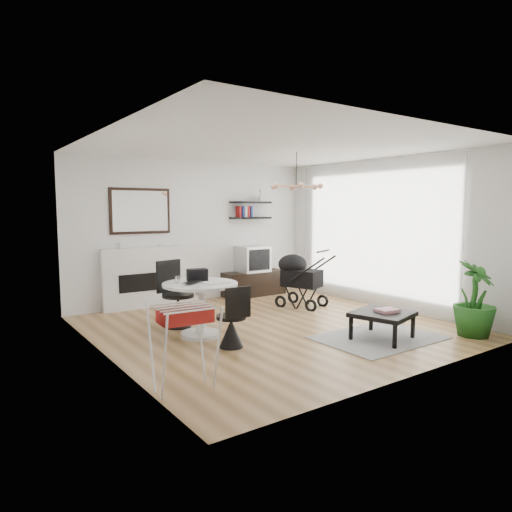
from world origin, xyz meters
TOP-DOWN VIEW (x-y plane):
  - floor at (0.00, 0.00)m, footprint 5.00×5.00m
  - ceiling at (0.00, 0.00)m, footprint 5.00×5.00m
  - wall_back at (0.00, 2.50)m, footprint 5.00×0.00m
  - wall_left at (-2.50, 0.00)m, footprint 0.00×5.00m
  - wall_right at (2.50, 0.00)m, footprint 0.00×5.00m
  - sheer_curtain at (2.40, 0.20)m, footprint 0.04×3.60m
  - fireplace at (-1.10, 2.42)m, footprint 1.50×0.17m
  - shelf_lower at (1.22, 2.37)m, footprint 0.90×0.25m
  - shelf_upper at (1.22, 2.37)m, footprint 0.90×0.25m
  - pendant_lamp at (0.70, 0.30)m, footprint 0.90×0.90m
  - tv_console at (1.22, 2.26)m, footprint 1.33×0.47m
  - crt_tv at (1.17, 2.25)m, footprint 0.61×0.53m
  - dining_table at (-1.14, 0.16)m, footprint 1.05×1.05m
  - laptop at (-1.24, 0.12)m, footprint 0.41×0.38m
  - black_bag at (-1.09, 0.36)m, footprint 0.32×0.24m
  - newspaper at (-0.97, 0.04)m, footprint 0.40×0.35m
  - drinking_glass at (-1.41, 0.33)m, footprint 0.06×0.06m
  - chair_far at (-1.19, 0.83)m, footprint 0.51×0.53m
  - chair_near at (-1.05, -0.52)m, footprint 0.39×0.40m
  - drying_rack at (-2.18, -1.44)m, footprint 0.62×0.59m
  - stroller at (1.28, 0.90)m, footprint 0.82×0.99m
  - rug at (0.85, -1.33)m, footprint 1.67×1.21m
  - coffee_table at (0.84, -1.40)m, footprint 0.89×0.89m
  - magazines at (0.89, -1.43)m, footprint 0.32×0.27m
  - potted_plant at (2.04, -2.01)m, footprint 0.73×0.73m

SIDE VIEW (x-z plane):
  - floor at x=0.00m, z-range 0.00..0.00m
  - rug at x=0.85m, z-range 0.00..0.01m
  - tv_console at x=1.22m, z-range 0.00..0.50m
  - chair_near at x=-1.05m, z-range -0.15..0.67m
  - chair_far at x=-1.19m, z-range -0.19..0.82m
  - coffee_table at x=0.84m, z-range 0.16..0.53m
  - magazines at x=0.89m, z-range 0.38..0.43m
  - drying_rack at x=-2.18m, z-range 0.02..0.89m
  - stroller at x=1.28m, z-range -0.08..1.00m
  - dining_table at x=-1.14m, z-range 0.12..0.89m
  - potted_plant at x=2.04m, z-range 0.00..1.06m
  - fireplace at x=-1.10m, z-range -0.39..1.77m
  - crt_tv at x=1.17m, z-range 0.50..1.03m
  - newspaper at x=-0.97m, z-range 0.77..0.78m
  - laptop at x=-1.24m, z-range 0.77..0.79m
  - drinking_glass at x=-1.41m, z-range 0.77..0.87m
  - black_bag at x=-1.09m, z-range 0.77..0.94m
  - wall_back at x=0.00m, z-range -1.15..3.85m
  - wall_left at x=-2.50m, z-range -1.15..3.85m
  - wall_right at x=2.50m, z-range -1.15..3.85m
  - sheer_curtain at x=2.40m, z-range 0.05..2.65m
  - shelf_lower at x=1.22m, z-range 1.58..1.62m
  - shelf_upper at x=1.22m, z-range 1.90..1.94m
  - pendant_lamp at x=0.70m, z-range 2.10..2.20m
  - ceiling at x=0.00m, z-range 2.70..2.70m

